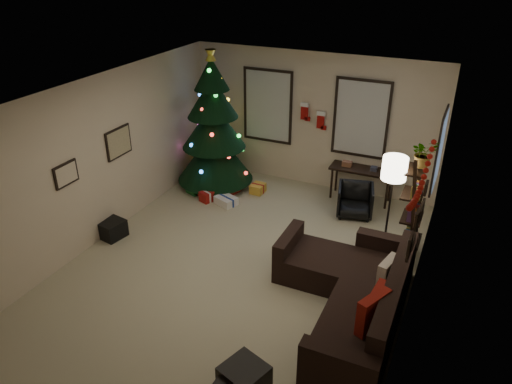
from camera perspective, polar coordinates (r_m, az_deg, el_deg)
floor at (r=7.50m, az=-2.64°, el=-9.62°), size 7.00×7.00×0.00m
ceiling at (r=6.28m, az=-3.17°, el=10.58°), size 7.00×7.00×0.00m
wall_back at (r=9.77m, az=6.64°, el=8.20°), size 5.00×0.00×5.00m
wall_front at (r=4.58m, az=-24.55°, el=-19.04°), size 5.00×0.00×5.00m
wall_left at (r=8.15m, az=-18.74°, el=2.97°), size 0.00×7.00×7.00m
wall_right at (r=6.18m, az=18.28°, el=-4.86°), size 0.00×7.00×7.00m
window_back_left at (r=10.00m, az=1.41°, el=10.01°), size 1.05×0.06×1.50m
window_back_right at (r=9.45m, az=12.16°, el=8.39°), size 1.05×0.06×1.50m
window_right_wall at (r=8.42m, az=20.69°, el=4.55°), size 0.06×0.90×1.30m
christmas_tree at (r=9.74m, az=-4.96°, el=7.14°), size 1.53×1.53×2.85m
presents at (r=9.76m, az=-4.69°, el=0.35°), size 1.50×1.01×0.28m
sofa at (r=6.80m, az=11.35°, el=-11.67°), size 1.87×2.71×0.86m
pillow_red_a at (r=6.01m, az=13.48°, el=-13.50°), size 0.32×0.49×0.48m
pillow_red_b at (r=6.18m, az=13.92°, el=-12.30°), size 0.15×0.41×0.40m
pillow_cream at (r=6.69m, az=15.07°, el=-9.13°), size 0.21×0.43×0.41m
ottoman_near at (r=5.71m, az=-1.38°, el=-21.24°), size 0.56×0.56×0.42m
desk at (r=9.54m, az=12.26°, el=2.26°), size 1.21×0.43×0.65m
desk_chair at (r=9.08m, az=11.48°, el=-0.96°), size 0.69×0.66×0.59m
bookshelf at (r=7.78m, az=17.94°, el=-2.11°), size 0.30×0.52×1.77m
potted_plant at (r=7.44m, az=19.07°, el=4.73°), size 0.65×0.64×0.54m
floor_lamp at (r=7.42m, az=15.76°, el=1.89°), size 0.37×0.37×1.73m
art_map at (r=8.55m, az=-15.75°, el=5.59°), size 0.04×0.60×0.50m
art_abstract at (r=7.76m, az=-21.30°, el=1.94°), size 0.04×0.45×0.35m
gallery at (r=6.01m, az=18.29°, el=-3.36°), size 0.03×1.25×0.54m
garland at (r=5.76m, az=18.80°, el=1.52°), size 0.08×1.90×0.30m
stocking_left at (r=9.67m, az=5.73°, el=9.38°), size 0.20×0.05×0.36m
stocking_right at (r=9.64m, az=7.60°, el=8.33°), size 0.20×0.05×0.36m
storage_bin at (r=8.74m, az=-16.92°, el=-3.94°), size 0.66×0.50×0.30m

